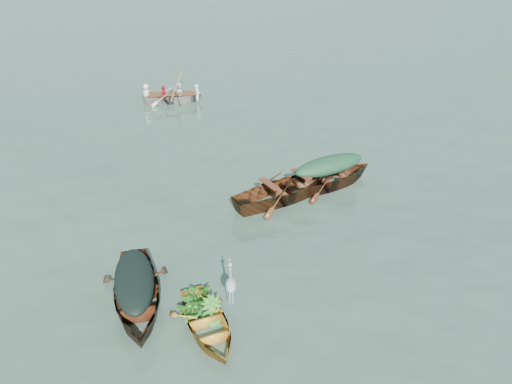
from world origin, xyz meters
TOP-DOWN VIEW (x-y plane):
  - ground at (0.00, 0.00)m, footprint 140.00×140.00m
  - yellow_dinghy at (-0.80, -3.26)m, footprint 2.04×3.01m
  - dark_covered_boat at (-2.29, -2.38)m, footprint 2.09×4.15m
  - green_tarp_boat at (2.84, 2.44)m, footprint 4.50×3.03m
  - open_wooden_boat at (1.44, 1.80)m, footprint 4.74×3.38m
  - rowed_boat at (-2.35, 10.54)m, footprint 3.67×1.20m
  - dark_tarp_cover at (-2.29, -2.38)m, footprint 1.15×2.28m
  - green_tarp_cover at (2.84, 2.44)m, footprint 2.48×1.67m
  - thwart_benches at (1.44, 1.80)m, footprint 2.44×1.82m
  - heron at (-0.30, -3.04)m, footprint 0.39×0.47m
  - dinghy_weeds at (-0.96, -2.73)m, footprint 0.95×1.08m
  - rowers at (-2.35, 10.54)m, footprint 2.57×1.06m
  - oars at (-2.35, 10.54)m, footprint 0.68×2.62m

SIDE VIEW (x-z plane):
  - ground at x=0.00m, z-range 0.00..0.00m
  - yellow_dinghy at x=-0.80m, z-range -0.36..0.36m
  - dark_covered_boat at x=-2.29m, z-range -0.50..0.50m
  - green_tarp_boat at x=2.84m, z-range -0.50..0.50m
  - open_wooden_boat at x=1.44m, z-range -0.54..0.54m
  - rowed_boat at x=-2.35m, z-range -0.41..0.41m
  - oars at x=-2.35m, z-range 0.41..0.47m
  - thwart_benches at x=1.44m, z-range 0.54..0.58m
  - dinghy_weeds at x=-0.96m, z-range 0.36..0.96m
  - dark_tarp_cover at x=-2.29m, z-range 0.50..0.90m
  - green_tarp_cover at x=2.84m, z-range 0.50..1.02m
  - rowers at x=-2.35m, z-range 0.41..1.17m
  - heron at x=-0.30m, z-range 0.36..1.28m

